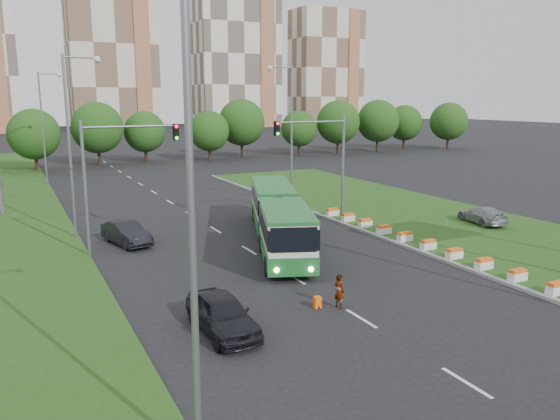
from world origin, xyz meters
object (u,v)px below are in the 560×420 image
traffic_mast_median (324,153)px  car_median (482,215)px  articulated_bus (274,217)px  car_left_near (222,314)px  traffic_mast_left (113,166)px  shopping_trolley (317,302)px  pedestrian (339,291)px  car_left_far (126,233)px

traffic_mast_median → car_median: (10.39, -5.45, -4.57)m
articulated_bus → car_median: 16.15m
traffic_mast_median → car_left_near: traffic_mast_median is taller
car_left_near → traffic_mast_left: bearing=95.3°
car_median → shopping_trolley: 21.10m
articulated_bus → pedestrian: size_ratio=10.83×
articulated_bus → traffic_mast_left: bearing=-170.0°
car_left_near → car_median: size_ratio=1.06×
traffic_mast_median → pedestrian: 17.18m
car_left_far → car_left_near: bearing=-101.8°
car_left_far → pedestrian: size_ratio=2.89×
articulated_bus → car_left_far: 9.53m
car_left_near → pedestrian: size_ratio=2.95×
traffic_mast_left → car_left_far: 5.05m
pedestrian → car_left_near: bearing=78.7°
pedestrian → traffic_mast_median: bearing=-41.3°
traffic_mast_median → pedestrian: traffic_mast_median is taller
pedestrian → shopping_trolley: (-0.89, 0.41, -0.52)m
traffic_mast_left → car_median: bearing=-9.9°
traffic_mast_median → articulated_bus: traffic_mast_median is taller
traffic_mast_median → car_median: size_ratio=1.84×
pedestrian → shopping_trolley: pedestrian is taller
traffic_mast_left → car_median: 26.33m
car_median → pedestrian: size_ratio=2.79×
traffic_mast_median → car_left_far: size_ratio=1.77×
car_left_far → car_median: (24.63, -6.30, 0.04)m
traffic_mast_median → pedestrian: (-7.95, -14.53, -4.57)m
traffic_mast_left → articulated_bus: size_ratio=0.47×
car_median → shopping_trolley: bearing=34.9°
traffic_mast_median → shopping_trolley: traffic_mast_median is taller
traffic_mast_left → car_median: traffic_mast_left is taller
articulated_bus → shopping_trolley: 11.79m
articulated_bus → car_left_near: size_ratio=3.67×
traffic_mast_median → pedestrian: size_ratio=5.12×
traffic_mast_left → car_median: (25.54, -4.45, -4.57)m
shopping_trolley → car_left_near: bearing=-168.7°
articulated_bus → car_left_far: (-8.71, 3.74, -0.96)m
car_median → pedestrian: 20.46m
car_median → pedestrian: (-18.34, -9.08, -0.00)m
car_left_far → traffic_mast_left: bearing=-130.5°
shopping_trolley → pedestrian: bearing=-19.8°
car_left_far → car_median: car_left_far is taller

